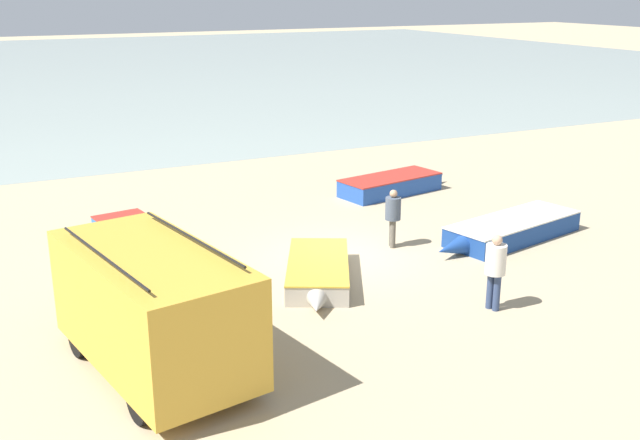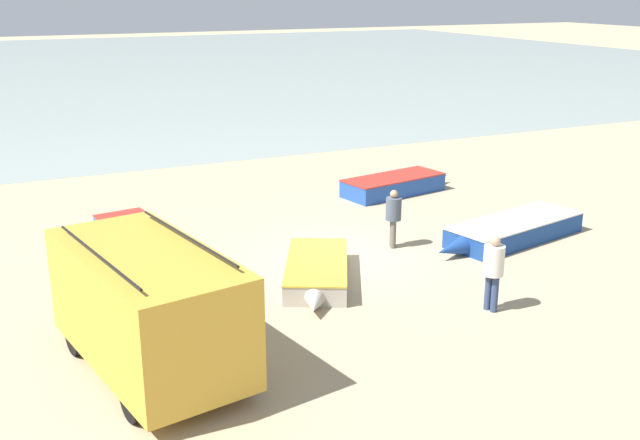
{
  "view_description": "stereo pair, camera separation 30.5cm",
  "coord_description": "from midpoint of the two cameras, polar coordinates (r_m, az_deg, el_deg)",
  "views": [
    {
      "loc": [
        -8.77,
        -16.64,
        6.93
      ],
      "look_at": [
        -0.48,
        0.29,
        1.0
      ],
      "focal_mm": 42.0,
      "sensor_mm": 36.0,
      "label": 1
    },
    {
      "loc": [
        -8.49,
        -16.78,
        6.93
      ],
      "look_at": [
        -0.48,
        0.29,
        1.0
      ],
      "focal_mm": 42.0,
      "sensor_mm": 36.0,
      "label": 2
    }
  ],
  "objects": [
    {
      "name": "fisherman_0",
      "position": [
        16.87,
        12.71,
        -3.39
      ],
      "size": [
        0.46,
        0.46,
        1.75
      ],
      "rotation": [
        0.0,
        0.0,
        0.28
      ],
      "color": "navy",
      "rests_on": "ground_plane"
    },
    {
      "name": "fishing_rowboat_1",
      "position": [
        18.25,
        -0.63,
        -3.98
      ],
      "size": [
        2.82,
        4.06,
        0.52
      ],
      "rotation": [
        0.0,
        0.0,
        4.24
      ],
      "color": "#ADA89E",
      "rests_on": "ground_plane"
    },
    {
      "name": "fishing_rowboat_0",
      "position": [
        26.21,
        5.28,
        2.74
      ],
      "size": [
        4.53,
        2.08,
        0.61
      ],
      "rotation": [
        0.0,
        0.0,
        0.18
      ],
      "color": "#234CA3",
      "rests_on": "ground_plane"
    },
    {
      "name": "fishing_rowboat_2",
      "position": [
        21.9,
        13.85,
        -0.72
      ],
      "size": [
        5.38,
        2.43,
        0.58
      ],
      "rotation": [
        0.0,
        0.0,
        3.36
      ],
      "color": "navy",
      "rests_on": "ground_plane"
    },
    {
      "name": "parked_van",
      "position": [
        14.19,
        -13.25,
        -6.43
      ],
      "size": [
        2.99,
        5.1,
        2.5
      ],
      "rotation": [
        0.0,
        0.0,
        1.75
      ],
      "color": "gold",
      "rests_on": "ground_plane"
    },
    {
      "name": "fishing_rowboat_3",
      "position": [
        20.68,
        -13.72,
        -1.66
      ],
      "size": [
        1.99,
        4.71,
        0.67
      ],
      "rotation": [
        0.0,
        0.0,
        4.87
      ],
      "color": "#2D66AD",
      "rests_on": "ground_plane"
    },
    {
      "name": "fisherman_1",
      "position": [
        20.54,
        5.16,
        0.54
      ],
      "size": [
        0.43,
        0.43,
        1.63
      ],
      "rotation": [
        0.0,
        0.0,
        5.93
      ],
      "color": "#5B564C",
      "rests_on": "ground_plane"
    },
    {
      "name": "sea_water",
      "position": [
        69.59,
        -19.17,
        10.8
      ],
      "size": [
        120.0,
        80.0,
        0.01
      ],
      "primitive_type": "cube",
      "color": "#99A89E",
      "rests_on": "ground_plane"
    },
    {
      "name": "ground_plane",
      "position": [
        20.04,
        1.17,
        -2.77
      ],
      "size": [
        200.0,
        200.0,
        0.0
      ],
      "primitive_type": "plane",
      "color": "tan"
    }
  ]
}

